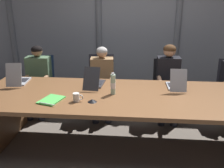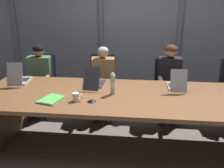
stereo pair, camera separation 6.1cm
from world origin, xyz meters
name	(u,v)px [view 2 (the right image)]	position (x,y,z in m)	size (l,w,h in m)	color
ground_plane	(132,145)	(0.00, 0.00, 0.00)	(12.99, 12.99, 0.00)	#6B6056
conference_table	(133,105)	(0.00, 0.00, 0.60)	(3.97, 1.23, 0.74)	brown
curtain_backdrop	(137,29)	(0.00, 2.07, 1.31)	(6.49, 0.17, 2.63)	gray
laptop_left_end	(20,79)	(-1.64, 0.30, 0.80)	(0.25, 0.45, 0.33)	#A8ADB7
laptop_left_mid	(95,82)	(-0.54, 0.29, 0.80)	(0.26, 0.50, 0.30)	#2D2D33
laptop_center	(176,85)	(0.57, 0.29, 0.80)	(0.22, 0.41, 0.30)	#A8ADB7
office_chair_left_end	(42,89)	(-1.64, 1.06, 0.36)	(0.60, 0.60, 0.94)	navy
office_chair_left_mid	(102,91)	(-0.57, 1.06, 0.37)	(0.60, 0.60, 0.98)	#2D2D38
office_chair_center	(167,95)	(0.56, 1.06, 0.35)	(0.60, 0.60, 0.92)	black
person_left_end	(39,76)	(-1.60, 0.90, 0.66)	(0.41, 0.56, 1.16)	#4C6B4C
person_left_mid	(103,78)	(-0.52, 0.90, 0.65)	(0.41, 0.57, 1.15)	olive
person_center	(169,78)	(0.55, 0.90, 0.69)	(0.37, 0.55, 1.21)	black
water_bottle_primary	(113,84)	(-0.26, 0.01, 0.87)	(0.06, 0.06, 0.28)	#ADD1B2
coffee_mug_far	(76,97)	(-0.67, -0.26, 0.79)	(0.12, 0.08, 0.10)	white
conference_mic_left_side	(92,100)	(-0.49, -0.26, 0.76)	(0.11, 0.11, 0.04)	black
spiral_notepad	(51,99)	(-0.98, -0.27, 0.75)	(0.30, 0.36, 0.03)	#4CB74C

